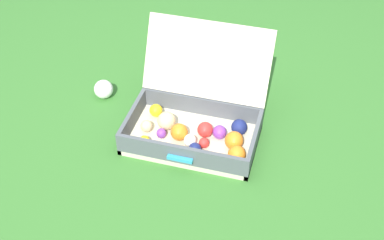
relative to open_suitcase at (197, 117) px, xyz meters
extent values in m
plane|color=#336B28|center=(-0.09, -0.11, -0.10)|extent=(16.00, 16.00, 0.00)
cube|color=beige|center=(-0.01, -0.06, -0.08)|extent=(0.58, 0.35, 0.03)
cube|color=#4C5156|center=(-0.29, -0.06, -0.04)|extent=(0.02, 0.35, 0.12)
cube|color=#4C5156|center=(0.27, -0.06, -0.04)|extent=(0.02, 0.35, 0.12)
cube|color=#4C5156|center=(-0.01, -0.22, -0.04)|extent=(0.54, 0.02, 0.12)
cube|color=#4C5156|center=(-0.01, 0.11, -0.04)|extent=(0.54, 0.02, 0.12)
cube|color=beige|center=(-0.01, 0.20, 0.18)|extent=(0.58, 0.18, 0.32)
cube|color=teal|center=(-0.01, -0.24, -0.03)|extent=(0.11, 0.02, 0.02)
sphere|color=orange|center=(0.19, -0.08, -0.03)|extent=(0.08, 0.08, 0.08)
sphere|color=yellow|center=(-0.19, -0.17, -0.05)|extent=(0.05, 0.05, 0.05)
sphere|color=orange|center=(-0.06, -0.08, -0.03)|extent=(0.08, 0.08, 0.08)
sphere|color=yellow|center=(-0.21, 0.04, -0.04)|extent=(0.06, 0.06, 0.06)
sphere|color=#D1B784|center=(-0.14, -0.03, -0.03)|extent=(0.08, 0.08, 0.08)
sphere|color=purple|center=(0.11, -0.03, -0.04)|extent=(0.06, 0.06, 0.06)
sphere|color=red|center=(0.05, -0.04, -0.04)|extent=(0.07, 0.07, 0.07)
sphere|color=navy|center=(0.19, 0.02, -0.03)|extent=(0.07, 0.07, 0.07)
sphere|color=red|center=(0.06, -0.11, -0.05)|extent=(0.05, 0.05, 0.05)
sphere|color=orange|center=(0.21, -0.15, -0.03)|extent=(0.08, 0.08, 0.08)
sphere|color=navy|center=(0.03, -0.16, -0.04)|extent=(0.05, 0.05, 0.05)
sphere|color=red|center=(0.08, -0.18, -0.05)|extent=(0.04, 0.04, 0.04)
sphere|color=purple|center=(-0.14, -0.10, -0.05)|extent=(0.05, 0.05, 0.05)
sphere|color=#D1B784|center=(-0.22, -0.07, -0.04)|extent=(0.05, 0.05, 0.05)
sphere|color=white|center=(0.00, -0.11, -0.04)|extent=(0.06, 0.06, 0.06)
sphere|color=white|center=(-0.51, 0.13, -0.05)|extent=(0.09, 0.09, 0.09)
camera|label=1|loc=(0.44, -1.66, 1.50)|focal=47.94mm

